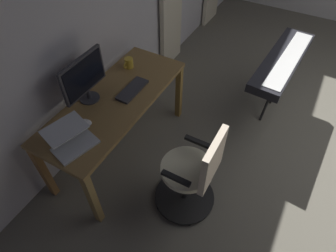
% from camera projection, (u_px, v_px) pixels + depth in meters
% --- Properties ---
extents(desk, '(1.60, 0.63, 0.74)m').
position_uv_depth(desk, '(116.00, 106.00, 2.66)').
color(desk, olive).
rests_on(desk, ground).
extents(office_chair, '(0.56, 0.56, 0.97)m').
position_uv_depth(office_chair, '(193.00, 175.00, 2.39)').
color(office_chair, black).
rests_on(office_chair, ground).
extents(computer_monitor, '(0.49, 0.18, 0.43)m').
position_uv_depth(computer_monitor, '(84.00, 77.00, 2.42)').
color(computer_monitor, '#333338').
rests_on(computer_monitor, desk).
extents(computer_keyboard, '(0.36, 0.14, 0.02)m').
position_uv_depth(computer_keyboard, '(132.00, 90.00, 2.66)').
color(computer_keyboard, '#333338').
rests_on(computer_keyboard, desk).
extents(laptop, '(0.39, 0.38, 0.14)m').
position_uv_depth(laptop, '(71.00, 140.00, 2.20)').
color(laptop, '#B7BCC1').
rests_on(laptop, desk).
extents(computer_mouse, '(0.06, 0.10, 0.04)m').
position_uv_depth(computer_mouse, '(87.00, 122.00, 2.37)').
color(computer_mouse, white).
rests_on(computer_mouse, desk).
extents(mug_coffee, '(0.13, 0.08, 0.10)m').
position_uv_depth(mug_coffee, '(129.00, 63.00, 2.87)').
color(mug_coffee, gold).
rests_on(mug_coffee, desk).
extents(piano_keyboard, '(1.26, 0.40, 0.80)m').
position_uv_depth(piano_keyboard, '(283.00, 62.00, 3.00)').
color(piano_keyboard, black).
rests_on(piano_keyboard, ground).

